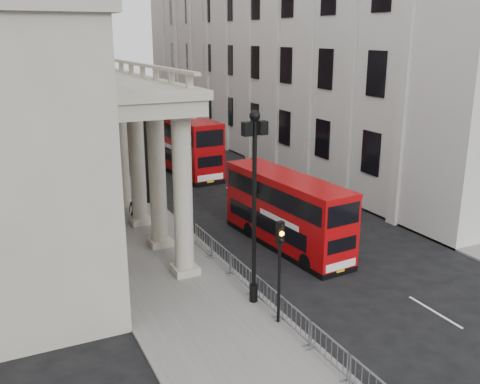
{
  "coord_description": "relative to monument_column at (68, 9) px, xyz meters",
  "views": [
    {
      "loc": [
        -10.26,
        -14.72,
        11.25
      ],
      "look_at": [
        2.53,
        11.87,
        2.61
      ],
      "focal_mm": 40.0,
      "sensor_mm": 36.0,
      "label": 1
    }
  ],
  "objects": [
    {
      "name": "bus_near",
      "position": [
        -1.93,
        -82.77,
        -13.88
      ],
      "size": [
        3.04,
        9.46,
        4.01
      ],
      "rotation": [
        0.0,
        0.0,
        0.09
      ],
      "color": "#A9070A",
      "rests_on": "ground"
    },
    {
      "name": "lamp_post_north",
      "position": [
        -6.6,
        -56.0,
        -11.07
      ],
      "size": [
        1.05,
        0.44,
        8.32
      ],
      "color": "black",
      "rests_on": "sidewalk_west"
    },
    {
      "name": "pedestrian_c",
      "position": [
        -8.4,
        -75.14,
        -15.06
      ],
      "size": [
        0.84,
        0.61,
        1.6
      ],
      "primitive_type": "imported",
      "rotation": [
        0.0,
        0.0,
        6.16
      ],
      "color": "black",
      "rests_on": "sidewalk_west"
    },
    {
      "name": "pedestrian_b",
      "position": [
        -11.32,
        -73.0,
        -14.9
      ],
      "size": [
        1.01,
        0.83,
        1.91
      ],
      "primitive_type": "imported",
      "rotation": [
        0.0,
        0.0,
        3.26
      ],
      "color": "black",
      "rests_on": "sidewalk_west"
    },
    {
      "name": "sidewalk_west",
      "position": [
        -9.0,
        -62.0,
        -15.92
      ],
      "size": [
        6.0,
        140.0,
        0.12
      ],
      "primitive_type": "cube",
      "color": "slate",
      "rests_on": "ground"
    },
    {
      "name": "sidewalk_east",
      "position": [
        7.5,
        -62.0,
        -15.92
      ],
      "size": [
        3.0,
        140.0,
        0.12
      ],
      "primitive_type": "cube",
      "color": "slate",
      "rests_on": "ground"
    },
    {
      "name": "bus_far",
      "position": [
        -1.26,
        -64.04,
        -13.49
      ],
      "size": [
        3.35,
        11.18,
        4.76
      ],
      "rotation": [
        0.0,
        0.0,
        0.06
      ],
      "color": "#950609",
      "rests_on": "ground"
    },
    {
      "name": "pedestrian_a",
      "position": [
        -9.22,
        -74.48,
        -14.99
      ],
      "size": [
        0.76,
        0.69,
        1.74
      ],
      "primitive_type": "imported",
      "rotation": [
        0.0,
        0.0,
        0.57
      ],
      "color": "black",
      "rests_on": "sidewalk_west"
    },
    {
      "name": "crowd_barriers",
      "position": [
        -6.35,
        -89.78,
        -15.31
      ],
      "size": [
        0.5,
        18.75,
        1.1
      ],
      "color": "gray",
      "rests_on": "sidewalk_west"
    },
    {
      "name": "monument_column",
      "position": [
        0.0,
        0.0,
        0.0
      ],
      "size": [
        8.0,
        8.0,
        54.2
      ],
      "color": "#60605E",
      "rests_on": "ground"
    },
    {
      "name": "lamp_post_south",
      "position": [
        -6.6,
        -88.0,
        -11.07
      ],
      "size": [
        1.05,
        0.44,
        8.32
      ],
      "color": "black",
      "rests_on": "sidewalk_west"
    },
    {
      "name": "kerb",
      "position": [
        -6.05,
        -62.0,
        -15.91
      ],
      "size": [
        0.2,
        140.0,
        0.14
      ],
      "primitive_type": "cube",
      "color": "slate",
      "rests_on": "ground"
    },
    {
      "name": "ground",
      "position": [
        -6.0,
        -92.0,
        -15.98
      ],
      "size": [
        260.0,
        260.0,
        0.0
      ],
      "primitive_type": "plane",
      "color": "black",
      "rests_on": "ground"
    },
    {
      "name": "traffic_light",
      "position": [
        -6.5,
        -90.02,
        -12.88
      ],
      "size": [
        0.28,
        0.33,
        4.3
      ],
      "color": "black",
      "rests_on": "sidewalk_west"
    },
    {
      "name": "east_building",
      "position": [
        10.0,
        -60.0,
        -3.48
      ],
      "size": [
        8.0,
        55.0,
        25.0
      ],
      "primitive_type": "cube",
      "color": "beige",
      "rests_on": "ground"
    },
    {
      "name": "lamp_post_mid",
      "position": [
        -6.6,
        -72.0,
        -11.07
      ],
      "size": [
        1.05,
        0.44,
        8.32
      ],
      "color": "black",
      "rests_on": "sidewalk_west"
    }
  ]
}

